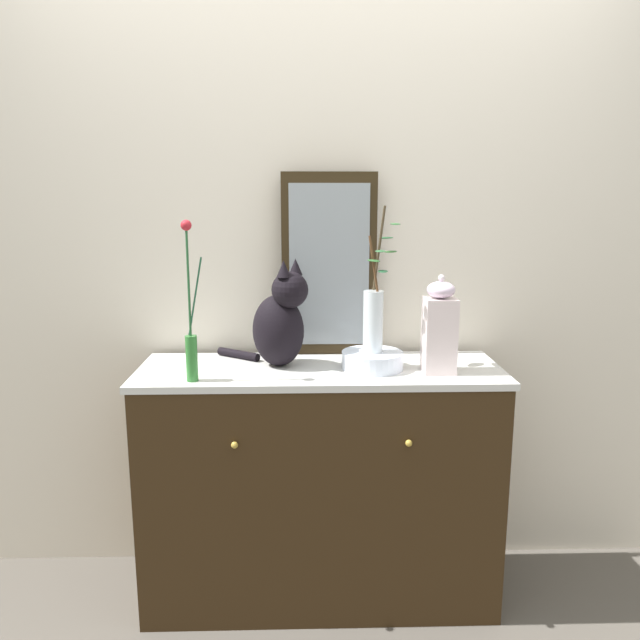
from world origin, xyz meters
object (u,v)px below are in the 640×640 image
at_px(cat_sitting, 280,322).
at_px(bowl_porcelain, 372,360).
at_px(mirror_leaning, 329,265).
at_px(vase_glass_clear, 374,315).
at_px(jar_lidded_porcelain, 439,328).
at_px(vase_slim_green, 191,334).
at_px(sideboard, 320,483).

distance_m(cat_sitting, bowl_porcelain, 0.37).
distance_m(mirror_leaning, vase_glass_clear, 0.31).
height_order(bowl_porcelain, jar_lidded_porcelain, jar_lidded_porcelain).
xyz_separation_m(vase_slim_green, bowl_porcelain, (0.64, 0.14, -0.13)).
xyz_separation_m(cat_sitting, bowl_porcelain, (0.34, -0.05, -0.14)).
bearing_deg(vase_glass_clear, vase_slim_green, -168.07).
bearing_deg(sideboard, mirror_leaning, 78.60).
relative_size(sideboard, vase_slim_green, 2.45).
xyz_separation_m(sideboard, mirror_leaning, (0.04, 0.21, 0.82)).
bearing_deg(jar_lidded_porcelain, mirror_leaning, 144.31).
xyz_separation_m(cat_sitting, vase_slim_green, (-0.30, -0.18, -0.00)).
relative_size(sideboard, jar_lidded_porcelain, 3.80).
distance_m(sideboard, mirror_leaning, 0.85).
relative_size(cat_sitting, bowl_porcelain, 1.77).
height_order(mirror_leaning, cat_sitting, mirror_leaning).
xyz_separation_m(cat_sitting, jar_lidded_porcelain, (0.57, -0.10, -0.01)).
height_order(sideboard, mirror_leaning, mirror_leaning).
relative_size(sideboard, mirror_leaning, 1.88).
distance_m(vase_slim_green, jar_lidded_porcelain, 0.87).
bearing_deg(sideboard, bowl_porcelain, -5.86).
height_order(cat_sitting, vase_slim_green, vase_slim_green).
distance_m(sideboard, cat_sitting, 0.65).
bearing_deg(vase_slim_green, jar_lidded_porcelain, 5.63).
bearing_deg(vase_slim_green, mirror_leaning, 36.69).
height_order(sideboard, vase_glass_clear, vase_glass_clear).
bearing_deg(mirror_leaning, vase_glass_clear, -55.79).
bearing_deg(vase_slim_green, sideboard, 19.31).
relative_size(vase_slim_green, jar_lidded_porcelain, 1.55).
distance_m(mirror_leaning, vase_slim_green, 0.63).
distance_m(vase_slim_green, vase_glass_clear, 0.65).
xyz_separation_m(sideboard, vase_glass_clear, (0.20, -0.02, 0.67)).
relative_size(mirror_leaning, vase_glass_clear, 1.35).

